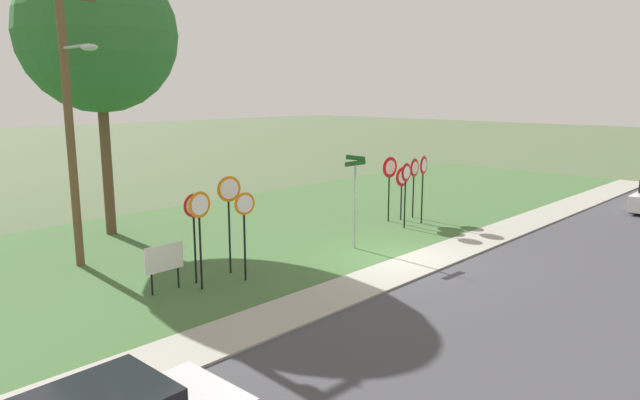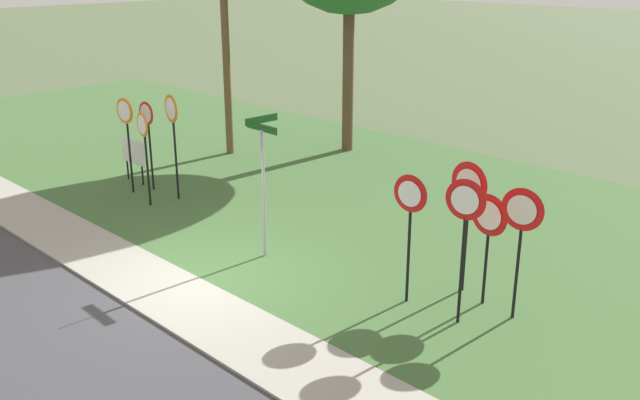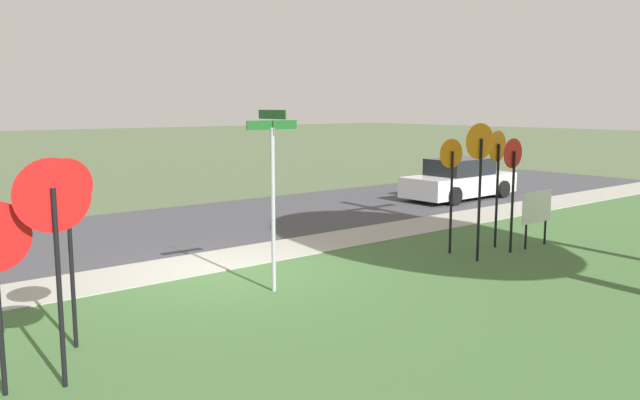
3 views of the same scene
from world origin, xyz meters
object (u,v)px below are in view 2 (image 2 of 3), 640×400
notice_board (133,154)px  yield_sign_center (409,209)px  yield_sign_far_right (464,217)px  street_name_post (263,175)px  stop_sign_near_right (126,125)px  stop_sign_far_left (173,124)px  utility_pole (221,5)px  yield_sign_near_right (468,195)px  stop_sign_near_left (148,127)px  yield_sign_far_left (521,223)px  stop_sign_far_center (144,140)px  yield_sign_near_left (488,224)px

notice_board → yield_sign_center: bearing=-2.8°
yield_sign_far_right → street_name_post: 4.63m
stop_sign_near_right → stop_sign_far_left: stop_sign_far_left is taller
notice_board → utility_pole: bearing=97.6°
stop_sign_near_right → yield_sign_center: stop_sign_near_right is taller
yield_sign_far_right → yield_sign_center: size_ratio=1.07×
stop_sign_near_right → yield_sign_near_right: size_ratio=1.01×
stop_sign_near_left → yield_sign_far_left: (10.81, 0.45, 0.07)m
stop_sign_far_center → utility_pole: (-2.51, 4.53, 2.95)m
yield_sign_far_left → yield_sign_center: 1.93m
stop_sign_far_left → stop_sign_far_center: size_ratio=1.14×
stop_sign_near_left → street_name_post: (5.61, -0.80, 0.06)m
yield_sign_near_left → utility_pole: 12.41m
yield_sign_near_right → notice_board: bearing=-170.8°
yield_sign_near_left → yield_sign_center: 1.43m
stop_sign_far_center → yield_sign_center: 8.02m
yield_sign_far_left → notice_board: bearing=174.5°
stop_sign_near_left → stop_sign_near_right: 0.57m
utility_pole → street_name_post: bearing=-32.8°
stop_sign_far_center → stop_sign_far_left: bearing=91.2°
stop_sign_near_right → yield_sign_near_left: stop_sign_near_right is taller
yield_sign_far_right → yield_sign_center: bearing=169.0°
yield_sign_far_left → notice_board: size_ratio=1.95×
stop_sign_far_left → yield_sign_far_left: stop_sign_far_left is taller
stop_sign_far_left → yield_sign_center: 7.92m
yield_sign_far_right → notice_board: size_ratio=2.12×
stop_sign_far_left → stop_sign_near_left: bearing=-169.4°
street_name_post → notice_board: (-6.53, 0.84, -0.98)m
yield_sign_near_right → yield_sign_center: yield_sign_near_right is taller
stop_sign_near_right → yield_sign_near_right: bearing=2.6°
yield_sign_near_left → notice_board: bearing=-172.9°
stop_sign_far_left → yield_sign_near_right: stop_sign_far_left is taller
yield_sign_far_right → yield_sign_center: (-1.14, 0.00, -0.14)m
stop_sign_near_right → yield_sign_far_right: yield_sign_far_right is taller
yield_sign_center → utility_pole: bearing=153.9°
yield_sign_near_left → stop_sign_near_left: bearing=-172.4°
stop_sign_near_right → notice_board: size_ratio=2.08×
stop_sign_near_right → yield_sign_far_right: (10.40, 0.15, 0.11)m
stop_sign_near_right → stop_sign_far_center: bearing=-16.4°
stop_sign_far_left → yield_sign_far_right: 9.05m
yield_sign_near_right → utility_pole: bearing=170.0°
stop_sign_far_center → yield_sign_near_left: 9.17m
yield_sign_near_right → yield_sign_center: bearing=-108.2°
yield_sign_near_left → yield_sign_far_left: 0.73m
stop_sign_near_left → yield_sign_far_left: stop_sign_near_left is taller
stop_sign_far_left → notice_board: bearing=-170.8°
stop_sign_near_right → utility_pole: size_ratio=0.30×
yield_sign_near_right → notice_board: yield_sign_near_right is taller
yield_sign_far_left → utility_pole: (-12.26, 3.31, 2.87)m
notice_board → yield_sign_near_left: bearing=2.2°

